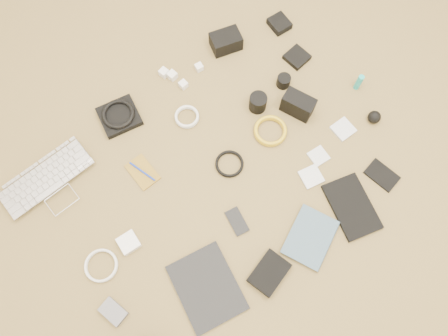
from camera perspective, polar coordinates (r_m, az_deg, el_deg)
laptop at (r=1.82m, az=-21.36°, el=-2.43°), size 0.38×0.27×0.03m
headphone_pouch at (r=1.86m, az=-13.50°, el=6.57°), size 0.18×0.17×0.03m
headphones at (r=1.84m, az=-13.66°, el=6.87°), size 0.14×0.14×0.02m
charger_a at (r=1.92m, az=-7.86°, el=12.24°), size 0.04×0.04×0.03m
charger_b at (r=1.91m, az=-6.77°, el=11.92°), size 0.04×0.04×0.03m
charger_c at (r=1.93m, az=-3.28°, el=13.01°), size 0.03×0.03×0.03m
charger_d at (r=1.89m, az=-5.33°, el=10.80°), size 0.03×0.03×0.03m
dslr_camera at (r=1.97m, az=0.25°, el=16.21°), size 0.15×0.12×0.07m
lens_pouch at (r=2.07m, az=7.25°, el=18.20°), size 0.09×0.10×0.03m
notebook_olive at (r=1.75m, az=-10.59°, el=-0.52°), size 0.09×0.14×0.01m
pen_blue at (r=1.75m, az=-10.64°, el=-0.44°), size 0.04×0.12×0.01m
cable_white_a at (r=1.82m, az=-4.85°, el=6.60°), size 0.12×0.12×0.01m
lens_a at (r=1.81m, az=4.45°, el=8.52°), size 0.08×0.08×0.08m
lens_b at (r=1.89m, az=7.79°, el=11.18°), size 0.07×0.07×0.05m
card_reader at (r=1.98m, az=9.50°, el=14.08°), size 0.10×0.10×0.02m
power_brick at (r=1.68m, az=-12.33°, el=-9.51°), size 0.07×0.07×0.03m
cable_white_b at (r=1.70m, az=-15.70°, el=-12.18°), size 0.15×0.15×0.01m
cable_black at (r=1.73m, az=0.71°, el=0.49°), size 0.15×0.15×0.01m
cable_yellow at (r=1.80m, az=6.04°, el=4.75°), size 0.18×0.18×0.02m
flash at (r=1.82m, az=9.64°, el=8.13°), size 0.11×0.15×0.10m
lens_cleaner at (r=1.93m, az=17.19°, el=10.65°), size 0.03×0.03×0.08m
battery_charger at (r=1.67m, az=-14.25°, el=-17.73°), size 0.08×0.10×0.03m
tablet at (r=1.63m, az=-2.25°, el=-15.32°), size 0.25×0.30×0.01m
phone at (r=1.67m, az=1.70°, el=-6.99°), size 0.07×0.11×0.01m
filter_case_left at (r=1.75m, az=11.31°, el=-1.11°), size 0.09×0.09×0.01m
filter_case_mid at (r=1.79m, az=12.23°, el=1.52°), size 0.07×0.07×0.01m
filter_case_right at (r=1.86m, az=15.30°, el=4.92°), size 0.08×0.08×0.01m
air_blower at (r=1.89m, az=19.03°, el=6.31°), size 0.07×0.07×0.05m
drive_case at (r=1.63m, az=5.92°, el=-13.47°), size 0.16×0.14×0.04m
paperback at (r=1.69m, az=13.59°, el=-10.02°), size 0.25×0.23×0.02m
notebook_black_a at (r=1.75m, az=16.35°, el=-4.87°), size 0.20×0.27×0.02m
notebook_black_b at (r=1.83m, az=19.93°, el=-0.89°), size 0.10×0.14×0.01m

